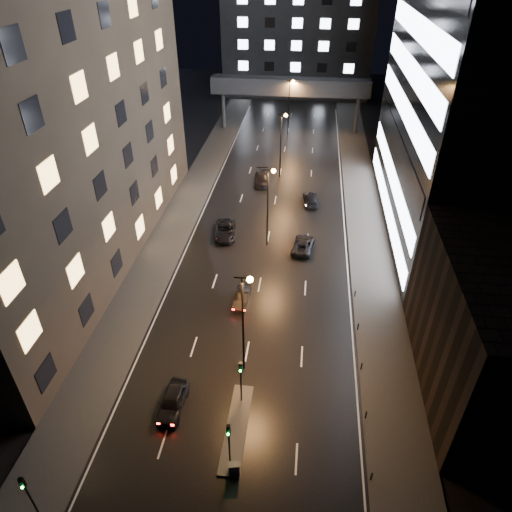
{
  "coord_description": "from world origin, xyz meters",
  "views": [
    {
      "loc": [
        4.37,
        -19.09,
        30.91
      ],
      "look_at": [
        -0.36,
        19.66,
        4.0
      ],
      "focal_mm": 32.0,
      "sensor_mm": 36.0,
      "label": 1
    }
  ],
  "objects_px": {
    "car_toward_b": "(311,199)",
    "car_away_d": "(262,178)",
    "car_away_a": "(173,401)",
    "utility_cabinet": "(234,469)",
    "car_toward_a": "(303,245)",
    "car_away_b": "(242,297)",
    "car_away_c": "(225,230)"
  },
  "relations": [
    {
      "from": "utility_cabinet",
      "to": "car_toward_b",
      "type": "bearing_deg",
      "value": 70.73
    },
    {
      "from": "car_away_c",
      "to": "car_toward_a",
      "type": "xyz_separation_m",
      "value": [
        9.95,
        -2.01,
        -0.07
      ]
    },
    {
      "from": "car_away_a",
      "to": "car_away_b",
      "type": "bearing_deg",
      "value": 76.57
    },
    {
      "from": "car_away_b",
      "to": "car_toward_a",
      "type": "height_order",
      "value": "car_toward_a"
    },
    {
      "from": "car_away_c",
      "to": "car_toward_b",
      "type": "distance_m",
      "value": 14.65
    },
    {
      "from": "car_toward_b",
      "to": "car_away_d",
      "type": "bearing_deg",
      "value": -43.39
    },
    {
      "from": "car_away_c",
      "to": "car_away_d",
      "type": "relative_size",
      "value": 1.02
    },
    {
      "from": "car_away_b",
      "to": "car_away_d",
      "type": "xyz_separation_m",
      "value": [
        -1.11,
        28.63,
        0.14
      ]
    },
    {
      "from": "car_away_b",
      "to": "car_away_c",
      "type": "height_order",
      "value": "car_away_c"
    },
    {
      "from": "car_away_c",
      "to": "car_toward_b",
      "type": "bearing_deg",
      "value": 36.14
    },
    {
      "from": "car_toward_b",
      "to": "utility_cabinet",
      "type": "xyz_separation_m",
      "value": [
        -4.38,
        -41.37,
        0.01
      ]
    },
    {
      "from": "car_away_c",
      "to": "car_away_b",
      "type": "bearing_deg",
      "value": -80.06
    },
    {
      "from": "car_away_a",
      "to": "utility_cabinet",
      "type": "bearing_deg",
      "value": -39.53
    },
    {
      "from": "car_away_c",
      "to": "car_away_d",
      "type": "bearing_deg",
      "value": 72.14
    },
    {
      "from": "car_away_d",
      "to": "utility_cabinet",
      "type": "bearing_deg",
      "value": -90.78
    },
    {
      "from": "car_away_b",
      "to": "utility_cabinet",
      "type": "xyz_separation_m",
      "value": [
        2.2,
        -18.58,
        0.08
      ]
    },
    {
      "from": "car_away_a",
      "to": "car_away_b",
      "type": "height_order",
      "value": "car_away_a"
    },
    {
      "from": "car_away_d",
      "to": "car_toward_b",
      "type": "height_order",
      "value": "car_away_d"
    },
    {
      "from": "car_away_b",
      "to": "car_toward_b",
      "type": "bearing_deg",
      "value": 76.83
    },
    {
      "from": "car_away_a",
      "to": "car_away_c",
      "type": "relative_size",
      "value": 0.82
    },
    {
      "from": "car_toward_a",
      "to": "utility_cabinet",
      "type": "xyz_separation_m",
      "value": [
        -3.75,
        -29.23,
        0.02
      ]
    },
    {
      "from": "car_away_b",
      "to": "utility_cabinet",
      "type": "relative_size",
      "value": 3.43
    },
    {
      "from": "car_away_a",
      "to": "car_toward_a",
      "type": "height_order",
      "value": "car_away_a"
    },
    {
      "from": "car_away_d",
      "to": "car_toward_b",
      "type": "xyz_separation_m",
      "value": [
        7.69,
        -5.85,
        -0.07
      ]
    },
    {
      "from": "car_away_d",
      "to": "car_away_a",
      "type": "bearing_deg",
      "value": -98.1
    },
    {
      "from": "car_away_a",
      "to": "car_toward_b",
      "type": "bearing_deg",
      "value": 75.62
    },
    {
      "from": "car_away_d",
      "to": "car_away_b",
      "type": "bearing_deg",
      "value": -92.57
    },
    {
      "from": "car_away_b",
      "to": "car_away_d",
      "type": "bearing_deg",
      "value": 95.16
    },
    {
      "from": "car_away_b",
      "to": "utility_cabinet",
      "type": "height_order",
      "value": "utility_cabinet"
    },
    {
      "from": "car_away_a",
      "to": "car_away_d",
      "type": "bearing_deg",
      "value": 87.86
    },
    {
      "from": "utility_cabinet",
      "to": "car_away_a",
      "type": "bearing_deg",
      "value": 126.07
    },
    {
      "from": "car_away_c",
      "to": "car_toward_a",
      "type": "bearing_deg",
      "value": -19.0
    }
  ]
}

